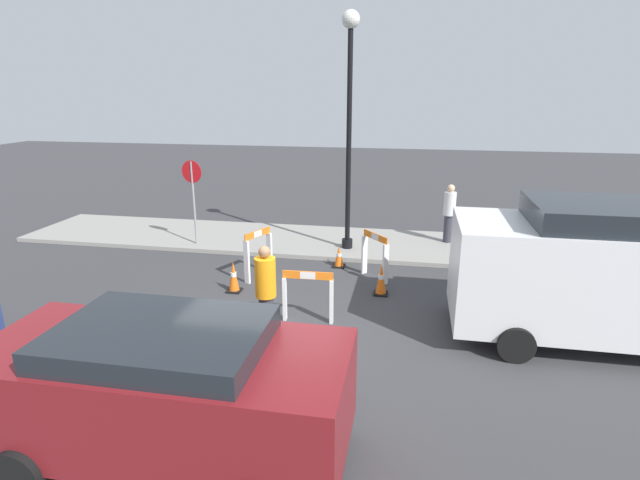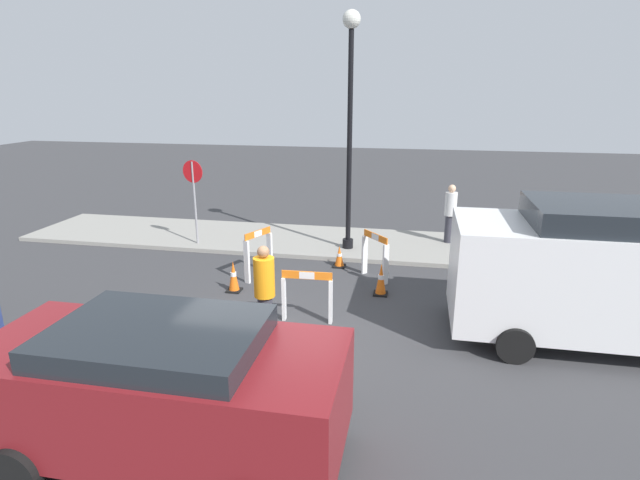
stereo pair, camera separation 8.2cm
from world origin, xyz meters
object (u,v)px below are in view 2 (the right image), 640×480
object	(u,v)px
person_worker	(265,291)
parked_car_1	(162,385)
stop_sign	(194,189)
streetlamp_post	(350,104)
work_van	(613,270)
person_pedestrian	(450,212)

from	to	relation	value
person_worker	parked_car_1	xyz separation A→B (m)	(-0.30, -3.00, 0.04)
parked_car_1	stop_sign	bearing A→B (deg)	111.94
person_worker	stop_sign	bearing A→B (deg)	45.47
stop_sign	person_worker	size ratio (longest dim) A/B	1.33
person_worker	streetlamp_post	bearing A→B (deg)	1.91
work_van	person_worker	bearing A→B (deg)	-169.94
person_worker	parked_car_1	world-z (taller)	person_worker
person_worker	person_pedestrian	distance (m)	7.09
parked_car_1	work_van	distance (m)	7.26
person_worker	work_van	size ratio (longest dim) A/B	0.33
streetlamp_post	parked_car_1	world-z (taller)	streetlamp_post
person_pedestrian	work_van	bearing A→B (deg)	123.31
person_pedestrian	parked_car_1	size ratio (longest dim) A/B	0.39
person_pedestrian	work_van	size ratio (longest dim) A/B	0.32
person_worker	work_van	world-z (taller)	work_van
streetlamp_post	person_worker	size ratio (longest dim) A/B	3.43
person_worker	parked_car_1	size ratio (longest dim) A/B	0.41
parked_car_1	person_pedestrian	bearing A→B (deg)	68.13
streetlamp_post	parked_car_1	bearing A→B (deg)	-97.08
person_pedestrian	parked_car_1	xyz separation A→B (m)	(-3.70, -9.22, -0.02)
streetlamp_post	person_worker	distance (m)	6.00
person_pedestrian	work_van	world-z (taller)	work_van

